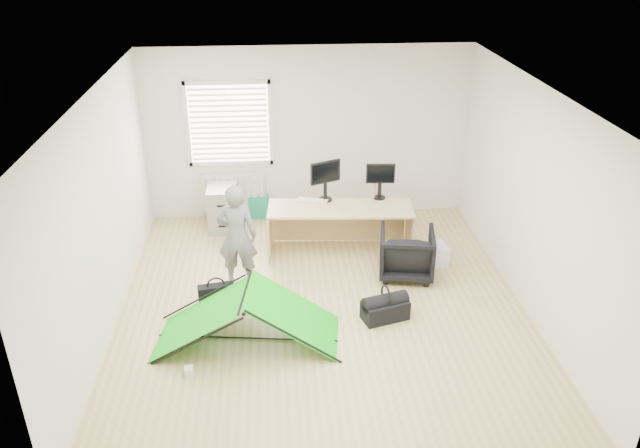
{
  "coord_description": "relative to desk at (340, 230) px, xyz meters",
  "views": [
    {
      "loc": [
        -0.55,
        -6.5,
        4.38
      ],
      "look_at": [
        0.0,
        0.4,
        0.95
      ],
      "focal_mm": 35.0,
      "sensor_mm": 36.0,
      "label": 1
    }
  ],
  "objects": [
    {
      "name": "white_box",
      "position": [
        -1.89,
        -2.59,
        -0.3
      ],
      "size": [
        0.1,
        0.1,
        0.09
      ],
      "primitive_type": "cube",
      "rotation": [
        0.0,
        0.0,
        0.09
      ],
      "color": "silver",
      "rests_on": "ground"
    },
    {
      "name": "storage_crate",
      "position": [
        1.21,
        -0.46,
        -0.21
      ],
      "size": [
        0.53,
        0.41,
        0.27
      ],
      "primitive_type": "cube",
      "rotation": [
        0.0,
        0.0,
        0.15
      ],
      "color": "white",
      "rests_on": "ground"
    },
    {
      "name": "duffel_bag",
      "position": [
        0.36,
        -1.73,
        -0.23
      ],
      "size": [
        0.6,
        0.42,
        0.24
      ],
      "primitive_type": "cube",
      "rotation": [
        0.0,
        0.0,
        0.29
      ],
      "color": "black",
      "rests_on": "ground"
    },
    {
      "name": "tote_bag",
      "position": [
        -1.18,
        1.22,
        -0.16
      ],
      "size": [
        0.33,
        0.16,
        0.38
      ],
      "primitive_type": "cube",
      "rotation": [
        0.0,
        0.0,
        -0.06
      ],
      "color": "#1D8D6D",
      "rests_on": "ground"
    },
    {
      "name": "filing_cabinet",
      "position": [
        -1.72,
        0.9,
        -0.0
      ],
      "size": [
        0.45,
        0.6,
        0.69
      ],
      "primitive_type": "cube",
      "rotation": [
        0.0,
        0.0,
        0.01
      ],
      "color": "gray",
      "rests_on": "ground"
    },
    {
      "name": "radiator",
      "position": [
        -1.57,
        1.26,
        0.1
      ],
      "size": [
        1.0,
        0.12,
        0.6
      ],
      "primitive_type": "cube",
      "color": "silver",
      "rests_on": "back_wall"
    },
    {
      "name": "desk",
      "position": [
        0.0,
        0.0,
        0.0
      ],
      "size": [
        2.08,
        0.79,
        0.7
      ],
      "primitive_type": "cube",
      "rotation": [
        0.0,
        0.0,
        -0.07
      ],
      "color": "tan",
      "rests_on": "ground"
    },
    {
      "name": "thermos",
      "position": [
        0.51,
        0.29,
        0.47
      ],
      "size": [
        0.09,
        0.09,
        0.24
      ],
      "primitive_type": "cylinder",
      "rotation": [
        0.0,
        0.0,
        -0.41
      ],
      "color": "#C36D71",
      "rests_on": "desk"
    },
    {
      "name": "ground",
      "position": [
        -0.37,
        -1.41,
        -0.35
      ],
      "size": [
        5.5,
        5.5,
        0.0
      ],
      "primitive_type": "plane",
      "color": "tan",
      "rests_on": "ground"
    },
    {
      "name": "monitor_left",
      "position": [
        -0.19,
        0.27,
        0.57
      ],
      "size": [
        0.46,
        0.28,
        0.44
      ],
      "primitive_type": "cube",
      "rotation": [
        0.0,
        0.0,
        0.43
      ],
      "color": "black",
      "rests_on": "desk"
    },
    {
      "name": "laptop_bag",
      "position": [
        -1.67,
        -1.35,
        -0.18
      ],
      "size": [
        0.46,
        0.21,
        0.33
      ],
      "primitive_type": "cube",
      "rotation": [
        0.0,
        0.0,
        0.18
      ],
      "color": "black",
      "rests_on": "ground"
    },
    {
      "name": "window",
      "position": [
        -1.57,
        1.3,
        1.2
      ],
      "size": [
        1.2,
        0.06,
        1.2
      ],
      "primitive_type": "cube",
      "color": "silver",
      "rests_on": "back_wall"
    },
    {
      "name": "office_chair",
      "position": [
        0.82,
        -0.73,
        -0.02
      ],
      "size": [
        0.82,
        0.83,
        0.66
      ],
      "primitive_type": "imported",
      "rotation": [
        0.0,
        0.0,
        2.97
      ],
      "color": "black",
      "rests_on": "ground"
    },
    {
      "name": "person",
      "position": [
        -1.42,
        -0.78,
        0.36
      ],
      "size": [
        0.55,
        0.39,
        1.42
      ],
      "primitive_type": "imported",
      "rotation": [
        0.0,
        0.0,
        3.03
      ],
      "color": "slate",
      "rests_on": "ground"
    },
    {
      "name": "keyboard",
      "position": [
        -0.38,
        0.25,
        0.36
      ],
      "size": [
        0.47,
        0.27,
        0.02
      ],
      "primitive_type": "cube",
      "rotation": [
        0.0,
        0.0,
        -0.28
      ],
      "color": "beige",
      "rests_on": "desk"
    },
    {
      "name": "kite",
      "position": [
        -1.28,
        -2.02,
        -0.03
      ],
      "size": [
        2.18,
        1.17,
        0.64
      ],
      "primitive_type": null,
      "rotation": [
        0.0,
        0.0,
        -0.13
      ],
      "color": "#12BB12",
      "rests_on": "ground"
    },
    {
      "name": "back_wall",
      "position": [
        -0.37,
        1.34,
        1.0
      ],
      "size": [
        5.0,
        0.02,
        2.7
      ],
      "primitive_type": "cube",
      "color": "silver",
      "rests_on": "ground"
    },
    {
      "name": "monitor_right",
      "position": [
        0.6,
        0.28,
        0.54
      ],
      "size": [
        0.42,
        0.12,
        0.39
      ],
      "primitive_type": "cube",
      "rotation": [
        0.0,
        0.0,
        -0.07
      ],
      "color": "black",
      "rests_on": "desk"
    }
  ]
}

